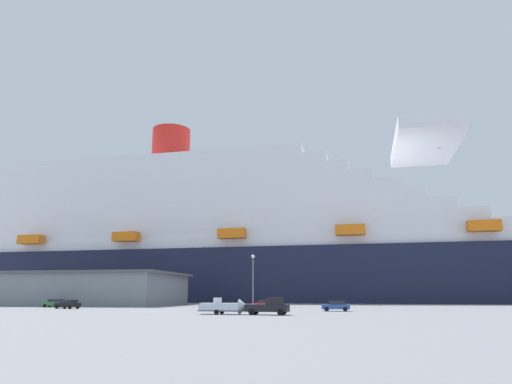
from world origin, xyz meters
The scene contains 10 objects.
ground_plane centered at (0.00, 30.00, 0.00)m, with size 600.00×600.00×0.00m, color gray.
cruise_ship centered at (-5.31, 79.53, 18.72)m, with size 234.55×45.67×69.22m.
terminal_building centered at (-40.63, 31.70, 3.77)m, with size 63.94×28.74×7.49m.
pickup_truck centered at (20.17, -9.16, 1.04)m, with size 5.71×2.56×2.20m.
small_boat_on_trailer centered at (14.43, -8.80, 0.96)m, with size 7.56×2.49×2.15m.
street_lamp centered at (15.25, 4.24, 5.68)m, with size 0.56×0.56×8.84m.
parked_car_blue_suv centered at (28.28, 5.13, 0.83)m, with size 4.31×2.13×1.58m.
parked_car_red_hatchback centered at (15.53, 14.05, 0.83)m, with size 4.83×2.67×1.58m.
parked_car_black_coupe centered at (-19.75, 7.82, 0.83)m, with size 4.90×2.80×1.58m.
parked_car_green_wagon centered at (-27.67, 15.45, 0.83)m, with size 4.67×2.59×1.58m.
Camera 1 is at (30.65, -69.16, 2.69)m, focal length 32.25 mm.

